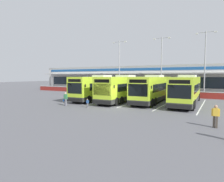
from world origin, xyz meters
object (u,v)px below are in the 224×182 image
lamp_post_west (119,63)px  pedestrian_with_handbag (65,99)px  coach_bus_leftmost (99,88)px  coach_bus_right_centre (186,90)px  coach_bus_centre (153,89)px  pedestrian_child (87,103)px  coach_bus_left_centre (123,89)px  lamp_post_east (205,60)px  pedestrian_near_bin (216,115)px  lamp_post_centre (161,62)px

lamp_post_west → pedestrian_with_handbag: bearing=-83.0°
coach_bus_leftmost → coach_bus_right_centre: size_ratio=1.00×
coach_bus_centre → pedestrian_child: (-5.06, -8.38, -1.24)m
coach_bus_leftmost → pedestrian_child: coach_bus_leftmost is taller
coach_bus_left_centre → lamp_post_east: bearing=47.2°
pedestrian_with_handbag → pedestrian_child: (3.26, 0.08, -0.32)m
coach_bus_centre → lamp_post_east: 12.16m
coach_bus_leftmost → coach_bus_left_centre: size_ratio=1.00×
pedestrian_child → lamp_post_east: 21.86m
pedestrian_near_bin → lamp_post_west: lamp_post_west is taller
lamp_post_centre → pedestrian_with_handbag: bearing=-108.7°
lamp_post_centre → lamp_post_east: 7.74m
coach_bus_left_centre → lamp_post_centre: lamp_post_centre is taller
pedestrian_near_bin → lamp_post_centre: (-9.66, 21.92, 5.42)m
pedestrian_near_bin → lamp_post_east: (-2.04, 20.58, 5.42)m
pedestrian_near_bin → coach_bus_left_centre: bearing=140.6°
coach_bus_right_centre → pedestrian_near_bin: 11.53m
coach_bus_centre → lamp_post_west: lamp_post_west is taller
pedestrian_near_bin → lamp_post_centre: lamp_post_centre is taller
coach_bus_right_centre → coach_bus_centre: bearing=-179.9°
coach_bus_right_centre → coach_bus_left_centre: bearing=-172.6°
coach_bus_right_centre → lamp_post_east: size_ratio=1.11×
coach_bus_left_centre → coach_bus_centre: bearing=15.1°
coach_bus_leftmost → lamp_post_west: (-2.37, 11.63, 4.50)m
pedestrian_near_bin → lamp_post_centre: bearing=113.8°
coach_bus_right_centre → lamp_post_centre: bearing=119.4°
lamp_post_centre → lamp_post_east: (7.63, -1.34, 0.00)m
lamp_post_west → lamp_post_centre: 8.94m
lamp_post_west → lamp_post_centre: bearing=1.9°
pedestrian_with_handbag → pedestrian_child: size_ratio=1.61×
coach_bus_leftmost → pedestrian_near_bin: bearing=-31.6°
coach_bus_leftmost → coach_bus_right_centre: (12.72, 0.96, 0.00)m
coach_bus_centre → coach_bus_right_centre: 4.44m
coach_bus_centre → coach_bus_right_centre: size_ratio=1.00×
coach_bus_left_centre → pedestrian_near_bin: size_ratio=7.54×
pedestrian_with_handbag → lamp_post_centre: bearing=71.3°
coach_bus_centre → lamp_post_east: (5.90, 9.64, 4.50)m
coach_bus_leftmost → pedestrian_child: 8.20m
coach_bus_left_centre → lamp_post_west: lamp_post_west is taller
coach_bus_leftmost → lamp_post_west: size_ratio=1.11×
coach_bus_leftmost → lamp_post_west: lamp_post_west is taller
pedestrian_child → coach_bus_centre: bearing=58.9°
coach_bus_left_centre → lamp_post_east: 15.32m
lamp_post_centre → lamp_post_west: bearing=-178.1°
coach_bus_right_centre → pedestrian_near_bin: coach_bus_right_centre is taller
coach_bus_leftmost → lamp_post_east: size_ratio=1.11×
coach_bus_leftmost → pedestrian_near_bin: coach_bus_leftmost is taller
coach_bus_leftmost → coach_bus_left_centre: bearing=-2.0°
pedestrian_child → pedestrian_with_handbag: bearing=-178.6°
lamp_post_centre → pedestrian_near_bin: bearing=-66.2°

